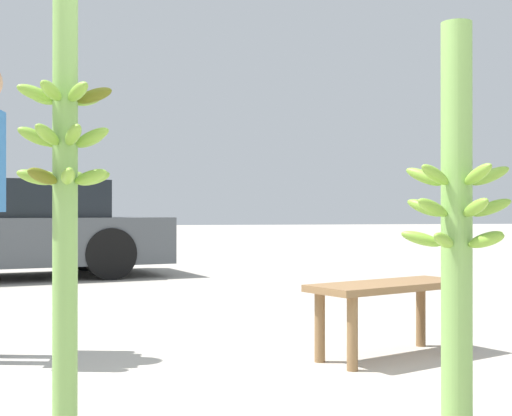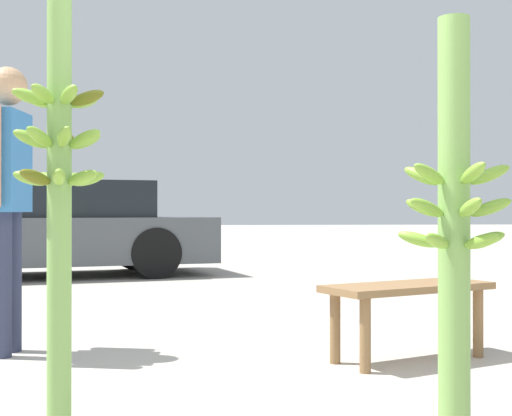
# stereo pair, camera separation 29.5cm
# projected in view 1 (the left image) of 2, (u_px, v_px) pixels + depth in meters

# --- Properties ---
(banana_stalk_left) EXTENTS (0.37, 0.37, 1.69)m
(banana_stalk_left) POSITION_uv_depth(u_px,v_px,m) (65.00, 189.00, 2.66)
(banana_stalk_left) COLOR #7AA851
(banana_stalk_left) RESTS_ON ground_plane
(banana_stalk_center) EXTENTS (0.44, 0.45, 1.61)m
(banana_stalk_center) POSITION_uv_depth(u_px,v_px,m) (457.00, 220.00, 2.84)
(banana_stalk_center) COLOR #7AA851
(banana_stalk_center) RESTS_ON ground_plane
(market_bench) EXTENTS (1.08, 0.75, 0.44)m
(market_bench) POSITION_uv_depth(u_px,v_px,m) (389.00, 296.00, 4.15)
(market_bench) COLOR olive
(market_bench) RESTS_ON ground_plane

